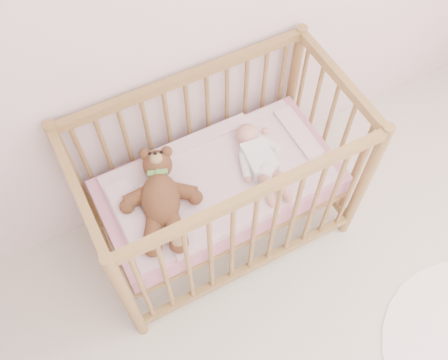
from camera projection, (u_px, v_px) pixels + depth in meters
crib at (220, 185)px, 2.58m from camera, size 1.36×0.76×1.00m
mattress at (220, 186)px, 2.59m from camera, size 1.22×0.62×0.13m
blanket at (219, 179)px, 2.53m from camera, size 1.10×0.58×0.06m
baby at (259, 157)px, 2.51m from camera, size 0.30×0.54×0.13m
teddy_bear at (161, 200)px, 2.37m from camera, size 0.58×0.69×0.16m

